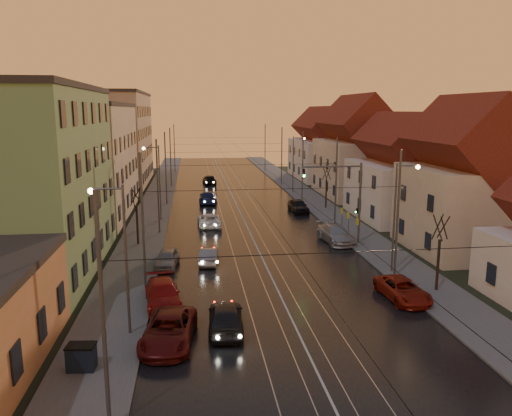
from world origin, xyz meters
name	(u,v)px	position (x,y,z in m)	size (l,w,h in m)	color
ground	(303,343)	(0.00, 0.00, 0.00)	(160.00, 160.00, 0.00)	black
road	(235,202)	(0.00, 40.00, 0.02)	(16.00, 120.00, 0.04)	black
sidewalk_left	(156,203)	(-10.00, 40.00, 0.07)	(4.00, 120.00, 0.15)	#4C4C4C
sidewalk_right	(311,199)	(10.00, 40.00, 0.07)	(4.00, 120.00, 0.15)	#4C4C4C
tram_rail_0	(218,202)	(-2.20, 40.00, 0.06)	(0.06, 120.00, 0.03)	gray
tram_rail_1	(229,201)	(-0.77, 40.00, 0.06)	(0.06, 120.00, 0.03)	gray
tram_rail_2	(241,201)	(0.77, 40.00, 0.06)	(0.06, 120.00, 0.03)	gray
tram_rail_3	(252,201)	(2.20, 40.00, 0.06)	(0.06, 120.00, 0.03)	gray
apartment_left_1	(21,183)	(-17.50, 14.00, 6.50)	(10.00, 18.00, 13.00)	#6B925D
apartment_left_2	(81,162)	(-17.50, 34.00, 6.00)	(10.00, 20.00, 12.00)	tan
apartment_left_3	(114,140)	(-17.50, 58.00, 7.00)	(10.00, 24.00, 14.00)	tan
house_right_1	(466,186)	(17.00, 15.00, 5.45)	(8.67, 10.20, 10.80)	#C1B094
house_right_2	(401,176)	(17.00, 28.00, 4.64)	(9.18, 12.24, 9.20)	silver
house_right_3	(356,153)	(17.00, 43.00, 5.80)	(9.18, 14.28, 11.50)	#C1B094
house_right_4	(323,149)	(17.00, 61.00, 5.05)	(9.18, 16.32, 10.00)	silver
catenary_pole_l_0	(103,316)	(-8.60, -6.00, 4.50)	(0.16, 0.16, 9.00)	#595B60
catenary_pole_l_1	(143,222)	(-8.60, 9.00, 4.50)	(0.16, 0.16, 9.00)	#595B60
catenary_pole_r_1	(398,215)	(8.60, 9.00, 4.50)	(0.16, 0.16, 9.00)	#595B60
catenary_pole_l_2	(158,187)	(-8.60, 24.00, 4.50)	(0.16, 0.16, 9.00)	#595B60
catenary_pole_r_2	(336,184)	(8.60, 24.00, 4.50)	(0.16, 0.16, 9.00)	#595B60
catenary_pole_l_3	(166,169)	(-8.60, 39.00, 4.50)	(0.16, 0.16, 9.00)	#595B60
catenary_pole_r_3	(303,167)	(8.60, 39.00, 4.50)	(0.16, 0.16, 9.00)	#595B60
catenary_pole_l_4	(171,158)	(-8.60, 54.00, 4.50)	(0.16, 0.16, 9.00)	#595B60
catenary_pole_r_4	(282,156)	(8.60, 54.00, 4.50)	(0.16, 0.16, 9.00)	#595B60
catenary_pole_l_5	(174,149)	(-8.60, 72.00, 4.50)	(0.16, 0.16, 9.00)	#595B60
catenary_pole_r_5	(265,148)	(8.60, 72.00, 4.50)	(0.16, 0.16, 9.00)	#595B60
street_lamp_0	(119,246)	(-9.10, 2.00, 4.89)	(1.75, 0.32, 8.00)	#595B60
street_lamp_1	(399,207)	(9.10, 10.00, 4.89)	(1.75, 0.32, 8.00)	#595B60
street_lamp_2	(157,175)	(-9.10, 30.00, 4.89)	(1.75, 0.32, 8.00)	#595B60
street_lamp_3	(295,159)	(9.10, 46.00, 4.89)	(1.75, 0.32, 8.00)	#595B60
traffic_light_mast	(349,193)	(7.99, 18.00, 4.60)	(5.30, 0.32, 7.20)	#595B60
bare_tree_0	(137,218)	(-10.20, 20.00, 2.49)	(1.09, 1.09, 5.11)	black
bare_tree_1	(439,255)	(10.20, 6.00, 2.49)	(1.09, 1.09, 5.11)	black
bare_tree_2	(326,188)	(10.40, 34.00, 2.49)	(1.09, 1.09, 5.11)	black
driving_car_0	(226,317)	(-3.77, 1.94, 0.78)	(1.83, 4.56, 1.55)	black
driving_car_1	(209,256)	(-4.25, 13.98, 0.63)	(1.32, 3.79, 1.25)	gray
driving_car_2	(209,220)	(-3.79, 26.46, 0.67)	(2.21, 4.79, 1.33)	silver
driving_car_3	(208,197)	(-3.43, 39.50, 0.78)	(2.18, 5.36, 1.56)	#1A244E
driving_car_4	(209,180)	(-2.70, 55.67, 0.78)	(1.84, 4.58, 1.56)	black
parked_left_1	(169,330)	(-6.72, 0.76, 0.73)	(2.44, 5.29, 1.47)	#53100E
parked_left_2	(163,294)	(-7.30, 5.92, 0.71)	(2.00, 4.91, 1.42)	maroon
parked_left_3	(167,259)	(-7.41, 13.44, 0.67)	(1.58, 3.92, 1.34)	#99999E
parked_right_0	(403,290)	(7.45, 4.99, 0.65)	(2.15, 4.67, 1.30)	maroon
parked_right_1	(336,234)	(7.20, 18.87, 0.78)	(2.17, 5.34, 1.55)	#A4A4AA
parked_right_2	(298,206)	(6.70, 32.43, 0.75)	(1.78, 4.43, 1.51)	black
dumpster	(81,358)	(-10.49, -1.58, 0.70)	(1.20, 0.80, 1.10)	black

